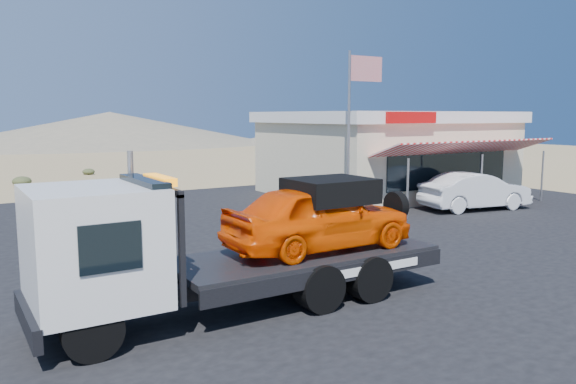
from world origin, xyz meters
The scene contains 6 objects.
ground centered at (0.00, 0.00, 0.00)m, with size 120.00×120.00×0.00m, color #9F8A5A.
asphalt_lot centered at (2.00, 3.00, 0.01)m, with size 32.00×24.00×0.02m, color black.
tow_truck centered at (-3.07, -2.09, 1.44)m, with size 8.02×2.38×2.68m.
white_sedan centered at (10.19, 3.33, 0.76)m, with size 1.57×4.49×1.48m, color silver.
jerky_store centered at (10.50, 8.97, 1.99)m, with size 10.40×9.97×3.90m.
flagpole centered at (4.93, 4.50, 3.76)m, with size 1.55×0.10×6.00m.
Camera 1 is at (-7.85, -11.53, 3.74)m, focal length 35.00 mm.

